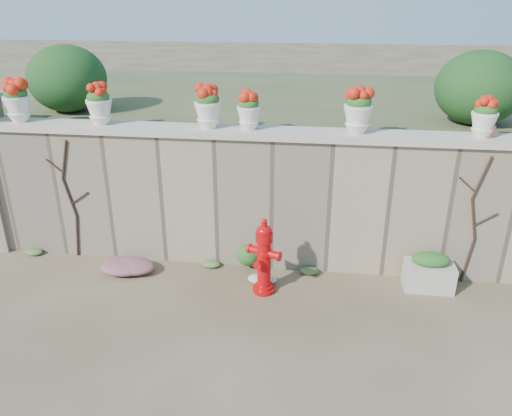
# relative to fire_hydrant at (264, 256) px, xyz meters

# --- Properties ---
(ground) EXTENTS (80.00, 80.00, 0.00)m
(ground) POSITION_rel_fire_hydrant_xyz_m (-0.38, -0.94, -0.56)
(ground) COLOR #4E3F27
(ground) RESTS_ON ground
(stone_wall) EXTENTS (8.00, 0.40, 2.00)m
(stone_wall) POSITION_rel_fire_hydrant_xyz_m (-0.38, 0.86, 0.44)
(stone_wall) COLOR gray
(stone_wall) RESTS_ON ground
(wall_cap) EXTENTS (8.10, 0.52, 0.10)m
(wall_cap) POSITION_rel_fire_hydrant_xyz_m (-0.38, 0.86, 1.49)
(wall_cap) COLOR beige
(wall_cap) RESTS_ON stone_wall
(raised_fill) EXTENTS (9.00, 6.00, 2.00)m
(raised_fill) POSITION_rel_fire_hydrant_xyz_m (-0.38, 4.06, 0.44)
(raised_fill) COLOR #384C23
(raised_fill) RESTS_ON ground
(back_shrub_left) EXTENTS (1.30, 1.30, 1.10)m
(back_shrub_left) POSITION_rel_fire_hydrant_xyz_m (-3.58, 2.06, 1.99)
(back_shrub_left) COLOR #143814
(back_shrub_left) RESTS_ON raised_fill
(back_shrub_right) EXTENTS (1.30, 1.30, 1.10)m
(back_shrub_right) POSITION_rel_fire_hydrant_xyz_m (3.02, 2.06, 1.99)
(back_shrub_right) COLOR #143814
(back_shrub_right) RESTS_ON raised_fill
(vine_left) EXTENTS (0.60, 0.04, 1.91)m
(vine_left) POSITION_rel_fire_hydrant_xyz_m (-3.06, 0.64, 0.43)
(vine_left) COLOR black
(vine_left) RESTS_ON ground
(vine_right) EXTENTS (0.60, 0.04, 1.91)m
(vine_right) POSITION_rel_fire_hydrant_xyz_m (2.84, 0.64, 0.43)
(vine_right) COLOR black
(vine_right) RESTS_ON ground
(fire_hydrant) EXTENTS (0.48, 0.34, 1.11)m
(fire_hydrant) POSITION_rel_fire_hydrant_xyz_m (0.00, 0.00, 0.00)
(fire_hydrant) COLOR #C3070A
(fire_hydrant) RESTS_ON ground
(planter_box) EXTENTS (0.68, 0.40, 0.56)m
(planter_box) POSITION_rel_fire_hydrant_xyz_m (2.29, 0.39, -0.30)
(planter_box) COLOR beige
(planter_box) RESTS_ON ground
(green_shrub) EXTENTS (0.54, 0.49, 0.52)m
(green_shrub) POSITION_rel_fire_hydrant_xyz_m (-0.31, 0.61, -0.30)
(green_shrub) COLOR #1E5119
(green_shrub) RESTS_ON ground
(magenta_clump) EXTENTS (0.88, 0.59, 0.23)m
(magenta_clump) POSITION_rel_fire_hydrant_xyz_m (-2.02, 0.26, -0.44)
(magenta_clump) COLOR #AF236B
(magenta_clump) RESTS_ON ground
(white_flowers) EXTENTS (0.45, 0.36, 0.16)m
(white_flowers) POSITION_rel_fire_hydrant_xyz_m (-0.02, 0.23, -0.48)
(white_flowers) COLOR white
(white_flowers) RESTS_ON ground
(urn_pot_0) EXTENTS (0.39, 0.39, 0.61)m
(urn_pot_0) POSITION_rel_fire_hydrant_xyz_m (-3.78, 0.86, 1.84)
(urn_pot_0) COLOR silver
(urn_pot_0) RESTS_ON wall_cap
(urn_pot_1) EXTENTS (0.37, 0.37, 0.58)m
(urn_pot_1) POSITION_rel_fire_hydrant_xyz_m (-2.51, 0.86, 1.83)
(urn_pot_1) COLOR silver
(urn_pot_1) RESTS_ON wall_cap
(urn_pot_2) EXTENTS (0.38, 0.38, 0.59)m
(urn_pot_2) POSITION_rel_fire_hydrant_xyz_m (-0.91, 0.86, 1.83)
(urn_pot_2) COLOR silver
(urn_pot_2) RESTS_ON wall_cap
(urn_pot_3) EXTENTS (0.33, 0.33, 0.52)m
(urn_pot_3) POSITION_rel_fire_hydrant_xyz_m (-0.33, 0.86, 1.80)
(urn_pot_3) COLOR silver
(urn_pot_3) RESTS_ON wall_cap
(urn_pot_4) EXTENTS (0.39, 0.39, 0.61)m
(urn_pot_4) POSITION_rel_fire_hydrant_xyz_m (1.17, 0.86, 1.85)
(urn_pot_4) COLOR silver
(urn_pot_4) RESTS_ON wall_cap
(urn_pot_5) EXTENTS (0.34, 0.34, 0.53)m
(urn_pot_5) POSITION_rel_fire_hydrant_xyz_m (2.80, 0.86, 1.80)
(urn_pot_5) COLOR silver
(urn_pot_5) RESTS_ON wall_cap
(terracotta_pot) EXTENTS (0.22, 0.22, 0.26)m
(terracotta_pot) POSITION_rel_fire_hydrant_xyz_m (2.86, 0.86, 1.66)
(terracotta_pot) COLOR #BE553A
(terracotta_pot) RESTS_ON wall_cap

